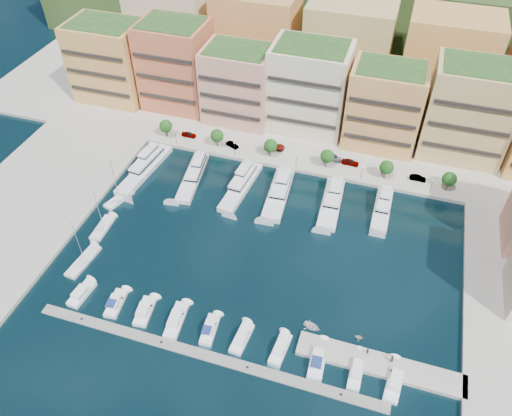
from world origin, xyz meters
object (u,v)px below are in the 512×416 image
object	(u,v)px
tree_4	(387,167)
yacht_0	(146,166)
tree_5	(449,179)
yacht_2	(242,184)
tree_3	(327,156)
car_1	(232,145)
cruiser_1	(116,303)
tender_0	(312,327)
sailboat_1	(103,228)
tree_0	(166,126)
tender_1	(359,337)
lamppost_4	(432,184)
cruiser_9	(395,381)
yacht_5	(383,207)
cruiser_3	(176,320)
car_0	(189,134)
person_1	(391,359)
lamppost_1	(234,147)
sailboat_0	(83,262)
lamppost_2	(296,158)
sailboat_2	(119,199)
tree_2	(271,146)
cruiser_4	(210,330)
car_2	(274,147)
cruiser_7	(318,360)
cruiser_5	(242,339)
car_5	(418,178)
cruiser_6	(280,349)
car_4	(350,162)
lamppost_3	(362,171)
yacht_1	(194,174)
cruiser_8	(356,371)
cruiser_0	(81,294)
tree_1	(217,136)
yacht_4	(332,201)
lamppost_0	(176,135)
car_3	(332,157)

from	to	relation	value
tree_4	yacht_0	xyz separation A→B (m)	(-63.54, -15.02, -3.53)
tree_5	yacht_2	bearing A→B (deg)	-164.94
tree_3	car_1	world-z (taller)	tree_3
cruiser_1	tender_0	bearing A→B (deg)	9.80
yacht_2	sailboat_1	world-z (taller)	sailboat_1
tree_0	tender_1	xyz separation A→B (m)	(65.24, -50.65, -4.29)
lamppost_4	cruiser_9	size ratio (longest dim) A/B	0.47
yacht_5	cruiser_3	size ratio (longest dim) A/B	1.80
lamppost_4	cruiser_3	world-z (taller)	lamppost_4
car_0	person_1	xyz separation A→B (m)	(65.67, -56.43, 0.24)
lamppost_1	sailboat_0	world-z (taller)	sailboat_0
tree_3	tender_1	world-z (taller)	tree_3
lamppost_2	sailboat_2	distance (m)	48.48
tree_3	car_0	size ratio (longest dim) A/B	1.30
tree_2	tender_0	distance (m)	56.46
tree_2	tender_1	xyz separation A→B (m)	(33.24, -50.65, -4.29)
tree_0	cruiser_3	xyz separation A→B (m)	(28.80, -58.09, -4.20)
cruiser_4	tender_0	distance (m)	20.76
cruiser_1	car_2	distance (m)	64.11
cruiser_7	car_0	world-z (taller)	car_0
cruiser_5	tender_1	distance (m)	23.44
tree_2	car_5	bearing A→B (deg)	2.68
cruiser_6	car_4	bearing A→B (deg)	87.02
cruiser_1	cruiser_3	bearing A→B (deg)	-0.00
tender_1	car_5	distance (m)	53.07
lamppost_3	cruiser_7	world-z (taller)	lamppost_3
lamppost_1	cruiser_6	size ratio (longest dim) A/B	0.57
yacht_1	car_5	bearing A→B (deg)	15.33
cruiser_8	yacht_5	bearing A→B (deg)	91.17
tree_3	lamppost_3	bearing A→B (deg)	-12.95
car_4	tree_3	bearing A→B (deg)	117.78
cruiser_0	cruiser_9	size ratio (longest dim) A/B	0.82
yacht_5	tender_0	size ratio (longest dim) A/B	4.43
car_4	cruiser_8	bearing A→B (deg)	-168.28
cruiser_4	sailboat_0	distance (m)	35.24
cruiser_7	lamppost_2	bearing A→B (deg)	108.31
tree_1	lamppost_2	size ratio (longest dim) A/B	1.35
yacht_2	cruiser_4	xyz separation A→B (m)	(8.06, -44.15, -0.64)
cruiser_1	yacht_4	bearing A→B (deg)	50.16
lamppost_3	car_5	distance (m)	15.31
tree_0	cruiser_9	distance (m)	93.44
tree_1	lamppost_1	xyz separation A→B (m)	(6.00, -2.30, -0.92)
cruiser_1	tender_0	size ratio (longest dim) A/B	2.06
tree_4	lamppost_0	bearing A→B (deg)	-177.80
cruiser_8	cruiser_9	bearing A→B (deg)	-0.05
car_0	car_4	distance (m)	48.05
cruiser_8	cruiser_3	bearing A→B (deg)	-179.99
cruiser_7	tender_0	size ratio (longest dim) A/B	2.39
lamppost_0	yacht_4	bearing A→B (deg)	-12.77
cruiser_5	car_3	size ratio (longest dim) A/B	1.33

